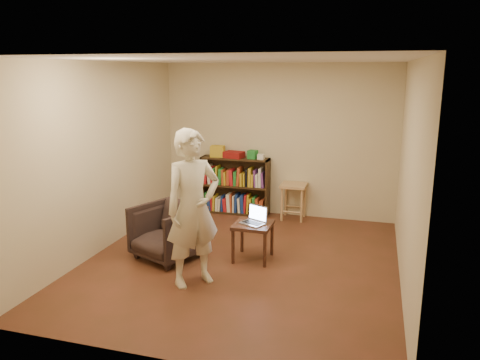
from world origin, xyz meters
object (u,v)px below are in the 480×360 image
(person, at_px, (193,208))
(side_table, at_px, (253,230))
(armchair, at_px, (168,232))
(stool, at_px, (294,191))
(bookshelf, at_px, (236,189))
(laptop, at_px, (255,219))

(person, bearing_deg, side_table, 13.05)
(side_table, bearing_deg, armchair, -166.76)
(stool, relative_size, armchair, 0.76)
(bookshelf, relative_size, stool, 1.96)
(stool, bearing_deg, person, -104.16)
(stool, xyz_separation_m, side_table, (-0.21, -1.89, -0.08))
(bookshelf, distance_m, laptop, 2.12)
(person, bearing_deg, bookshelf, 48.87)
(armchair, relative_size, laptop, 2.11)
(bookshelf, xyz_separation_m, side_table, (0.83, -1.95, -0.02))
(side_table, relative_size, person, 0.27)
(bookshelf, relative_size, laptop, 3.15)
(stool, xyz_separation_m, armchair, (-1.33, -2.15, -0.13))
(stool, height_order, armchair, armchair)
(armchair, height_order, laptop, laptop)
(side_table, distance_m, laptop, 0.14)
(bookshelf, height_order, side_table, bookshelf)
(bookshelf, bearing_deg, laptop, -66.27)
(armchair, xyz_separation_m, laptop, (1.13, 0.28, 0.19))
(laptop, bearing_deg, side_table, -107.10)
(stool, height_order, person, person)
(armchair, distance_m, laptop, 1.18)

